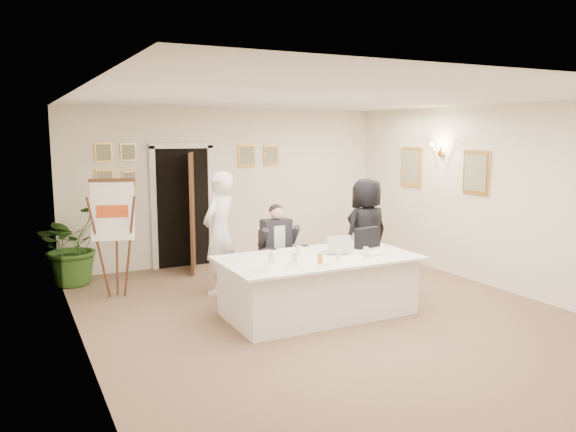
% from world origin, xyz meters
% --- Properties ---
extents(floor, '(7.00, 7.00, 0.00)m').
position_xyz_m(floor, '(0.00, 0.00, 0.00)').
color(floor, brown).
rests_on(floor, ground).
extents(ceiling, '(6.00, 7.00, 0.02)m').
position_xyz_m(ceiling, '(0.00, 0.00, 2.80)').
color(ceiling, white).
rests_on(ceiling, wall_back).
extents(wall_back, '(6.00, 0.10, 2.80)m').
position_xyz_m(wall_back, '(0.00, 3.50, 1.40)').
color(wall_back, white).
rests_on(wall_back, floor).
extents(wall_front, '(6.00, 0.10, 2.80)m').
position_xyz_m(wall_front, '(0.00, -3.50, 1.40)').
color(wall_front, white).
rests_on(wall_front, floor).
extents(wall_left, '(0.10, 7.00, 2.80)m').
position_xyz_m(wall_left, '(-3.00, 0.00, 1.40)').
color(wall_left, white).
rests_on(wall_left, floor).
extents(wall_right, '(0.10, 7.00, 2.80)m').
position_xyz_m(wall_right, '(3.00, 0.00, 1.40)').
color(wall_right, white).
rests_on(wall_right, floor).
extents(doorway, '(1.14, 0.86, 2.20)m').
position_xyz_m(doorway, '(-0.88, 3.32, 1.04)').
color(doorway, black).
rests_on(doorway, floor).
extents(pictures_back_wall, '(3.40, 0.06, 0.80)m').
position_xyz_m(pictures_back_wall, '(-0.80, 3.47, 1.85)').
color(pictures_back_wall, '#E7AF4F').
rests_on(pictures_back_wall, wall_back).
extents(pictures_right_wall, '(0.06, 2.20, 0.80)m').
position_xyz_m(pictures_right_wall, '(2.97, 1.20, 1.75)').
color(pictures_right_wall, '#E7AF4F').
rests_on(pictures_right_wall, wall_right).
extents(wall_sconce, '(0.20, 0.30, 0.24)m').
position_xyz_m(wall_sconce, '(2.90, 1.20, 2.10)').
color(wall_sconce, '#BB7D3C').
rests_on(wall_sconce, wall_right).
extents(conference_table, '(2.56, 1.37, 0.78)m').
position_xyz_m(conference_table, '(-0.09, 0.05, 0.39)').
color(conference_table, silver).
rests_on(conference_table, floor).
extents(seated_man, '(0.63, 0.67, 1.36)m').
position_xyz_m(seated_man, '(-0.18, 1.09, 0.68)').
color(seated_man, black).
rests_on(seated_man, floor).
extents(flip_chart, '(0.62, 0.45, 1.70)m').
position_xyz_m(flip_chart, '(-2.33, 2.00, 0.79)').
color(flip_chart, '#3C1E13').
rests_on(flip_chart, floor).
extents(standing_man, '(0.79, 0.75, 1.82)m').
position_xyz_m(standing_man, '(-0.90, 1.56, 0.91)').
color(standing_man, silver).
rests_on(standing_man, floor).
extents(standing_woman, '(0.90, 0.66, 1.69)m').
position_xyz_m(standing_woman, '(1.25, 0.90, 0.84)').
color(standing_woman, black).
rests_on(standing_woman, floor).
extents(potted_palm, '(1.48, 1.44, 1.26)m').
position_xyz_m(potted_palm, '(-2.80, 3.08, 0.63)').
color(potted_palm, '#2D571D').
rests_on(potted_palm, floor).
extents(laptop, '(0.41, 0.43, 0.28)m').
position_xyz_m(laptop, '(0.22, 0.15, 0.91)').
color(laptop, '#B7BABC').
rests_on(laptop, conference_table).
extents(laptop_bag, '(0.42, 0.18, 0.28)m').
position_xyz_m(laptop_bag, '(0.81, 0.24, 0.92)').
color(laptop_bag, black).
rests_on(laptop_bag, conference_table).
extents(paper_stack, '(0.32, 0.25, 0.03)m').
position_xyz_m(paper_stack, '(0.64, -0.16, 0.79)').
color(paper_stack, white).
rests_on(paper_stack, conference_table).
extents(plate_left, '(0.24, 0.24, 0.01)m').
position_xyz_m(plate_left, '(-1.06, -0.26, 0.78)').
color(plate_left, white).
rests_on(plate_left, conference_table).
extents(plate_mid, '(0.25, 0.25, 0.01)m').
position_xyz_m(plate_mid, '(-0.62, -0.28, 0.78)').
color(plate_mid, white).
rests_on(plate_mid, conference_table).
extents(plate_near, '(0.24, 0.24, 0.01)m').
position_xyz_m(plate_near, '(-0.20, -0.33, 0.78)').
color(plate_near, white).
rests_on(plate_near, conference_table).
extents(glass_a, '(0.07, 0.07, 0.14)m').
position_xyz_m(glass_a, '(-0.79, 0.01, 0.84)').
color(glass_a, silver).
rests_on(glass_a, conference_table).
extents(glass_b, '(0.07, 0.07, 0.14)m').
position_xyz_m(glass_b, '(0.02, -0.26, 0.84)').
color(glass_b, silver).
rests_on(glass_b, conference_table).
extents(glass_c, '(0.07, 0.07, 0.14)m').
position_xyz_m(glass_c, '(0.44, -0.27, 0.84)').
color(glass_c, silver).
rests_on(glass_c, conference_table).
extents(glass_d, '(0.07, 0.07, 0.14)m').
position_xyz_m(glass_d, '(-0.30, 0.21, 0.84)').
color(glass_d, silver).
rests_on(glass_d, conference_table).
extents(oj_glass, '(0.07, 0.07, 0.13)m').
position_xyz_m(oj_glass, '(-0.28, -0.32, 0.84)').
color(oj_glass, orange).
rests_on(oj_glass, conference_table).
extents(steel_jug, '(0.09, 0.09, 0.11)m').
position_xyz_m(steel_jug, '(-0.52, -0.12, 0.83)').
color(steel_jug, silver).
rests_on(steel_jug, conference_table).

